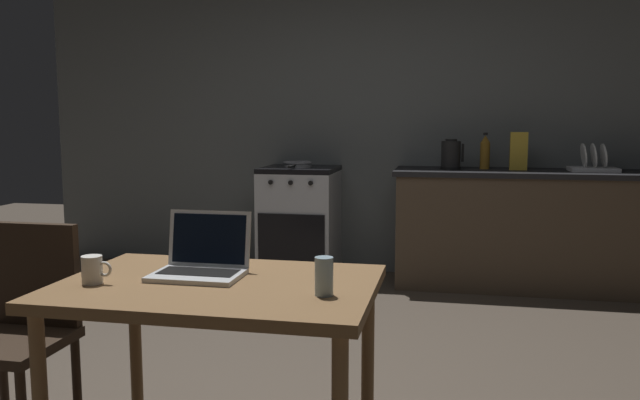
% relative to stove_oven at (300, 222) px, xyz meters
% --- Properties ---
extents(ground_plane, '(12.00, 12.00, 0.00)m').
position_rel_stove_oven_xyz_m(ground_plane, '(0.52, -2.30, -0.46)').
color(ground_plane, '#473D33').
extents(back_wall, '(6.40, 0.10, 2.69)m').
position_rel_stove_oven_xyz_m(back_wall, '(0.82, 0.35, 0.89)').
color(back_wall, slate).
rests_on(back_wall, ground_plane).
extents(kitchen_counter, '(2.16, 0.64, 0.92)m').
position_rel_stove_oven_xyz_m(kitchen_counter, '(1.87, 0.00, 0.00)').
color(kitchen_counter, '#4C3D2D').
rests_on(kitchen_counter, ground_plane).
extents(stove_oven, '(0.60, 0.62, 0.92)m').
position_rel_stove_oven_xyz_m(stove_oven, '(0.00, 0.00, 0.00)').
color(stove_oven, '#B7BABF').
rests_on(stove_oven, ground_plane).
extents(dining_table, '(1.11, 0.76, 0.74)m').
position_rel_stove_oven_xyz_m(dining_table, '(0.43, -3.05, 0.20)').
color(dining_table, brown).
rests_on(dining_table, ground_plane).
extents(chair, '(0.40, 0.40, 0.89)m').
position_rel_stove_oven_xyz_m(chair, '(-0.42, -2.97, 0.06)').
color(chair, '#2D2116').
rests_on(chair, ground_plane).
extents(laptop, '(0.32, 0.26, 0.23)m').
position_rel_stove_oven_xyz_m(laptop, '(0.33, -2.96, 0.33)').
color(laptop, silver).
rests_on(laptop, dining_table).
extents(electric_kettle, '(0.18, 0.16, 0.24)m').
position_rel_stove_oven_xyz_m(electric_kettle, '(1.22, 0.00, 0.57)').
color(electric_kettle, black).
rests_on(electric_kettle, kitchen_counter).
extents(frying_pan, '(0.24, 0.42, 0.05)m').
position_rel_stove_oven_xyz_m(frying_pan, '(-0.01, -0.03, 0.48)').
color(frying_pan, gray).
rests_on(frying_pan, stove_oven).
extents(coffee_mug, '(0.11, 0.07, 0.10)m').
position_rel_stove_oven_xyz_m(coffee_mug, '(0.01, -3.16, 0.33)').
color(coffee_mug, silver).
rests_on(coffee_mug, dining_table).
extents(drinking_glass, '(0.06, 0.06, 0.13)m').
position_rel_stove_oven_xyz_m(drinking_glass, '(0.83, -3.14, 0.35)').
color(drinking_glass, '#99B7C6').
rests_on(drinking_glass, dining_table).
extents(cereal_box, '(0.13, 0.05, 0.29)m').
position_rel_stove_oven_xyz_m(cereal_box, '(1.73, 0.02, 0.61)').
color(cereal_box, gold).
rests_on(cereal_box, kitchen_counter).
extents(dish_rack, '(0.34, 0.26, 0.21)m').
position_rel_stove_oven_xyz_m(dish_rack, '(2.27, 0.00, 0.51)').
color(dish_rack, silver).
rests_on(dish_rack, kitchen_counter).
extents(bottle_b, '(0.08, 0.08, 0.28)m').
position_rel_stove_oven_xyz_m(bottle_b, '(1.48, 0.08, 0.59)').
color(bottle_b, '#8C601E').
rests_on(bottle_b, kitchen_counter).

